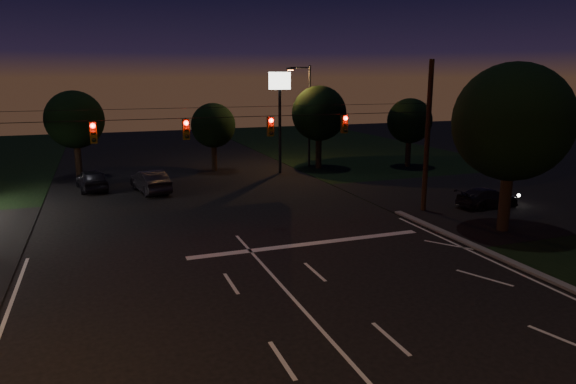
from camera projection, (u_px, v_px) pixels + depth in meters
name	position (u px, v px, depth m)	size (l,w,h in m)	color
cross_street_right	(514.00, 197.00, 34.97)	(20.00, 16.00, 0.02)	black
stop_bar	(309.00, 244.00, 25.10)	(12.00, 0.50, 0.01)	silver
utility_pole_right	(423.00, 211.00, 31.35)	(0.30, 0.30, 9.00)	black
signal_span	(229.00, 127.00, 26.06)	(24.00, 0.40, 1.56)	black
pole_sign_right	(280.00, 99.00, 42.37)	(1.80, 0.30, 8.40)	black
street_light_right_far	(307.00, 109.00, 45.51)	(2.20, 0.35, 9.00)	black
tree_right_near	(510.00, 123.00, 26.20)	(6.00, 6.00, 8.76)	black
tree_far_b	(75.00, 120.00, 41.10)	(4.60, 4.60, 6.98)	black
tree_far_c	(213.00, 126.00, 44.03)	(3.80, 3.80, 5.86)	black
tree_far_d	(319.00, 114.00, 45.07)	(4.80, 4.80, 7.30)	black
tree_far_e	(409.00, 121.00, 46.08)	(4.00, 4.00, 6.18)	black
car_oncoming_a	(92.00, 179.00, 36.97)	(1.85, 4.59, 1.56)	black
car_oncoming_b	(150.00, 181.00, 36.29)	(1.66, 4.77, 1.57)	black
car_cross	(487.00, 198.00, 32.11)	(1.71, 4.20, 1.22)	black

